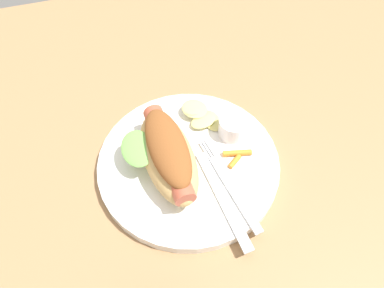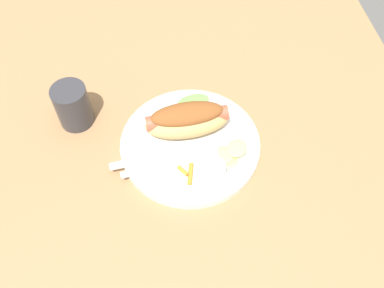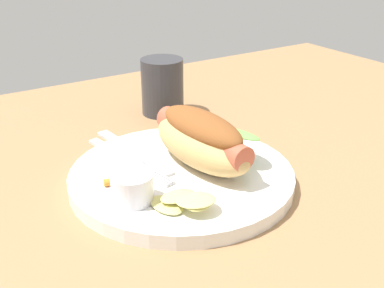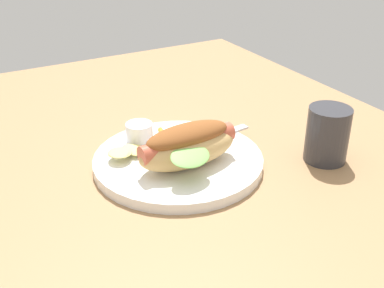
% 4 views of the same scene
% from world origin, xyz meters
% --- Properties ---
extents(ground_plane, '(1.20, 0.90, 0.02)m').
position_xyz_m(ground_plane, '(0.00, 0.00, -0.01)').
color(ground_plane, '#9E754C').
extents(plate, '(0.26, 0.26, 0.02)m').
position_xyz_m(plate, '(-0.03, 0.02, 0.01)').
color(plate, white).
rests_on(plate, ground_plane).
extents(hot_dog, '(0.10, 0.16, 0.06)m').
position_xyz_m(hot_dog, '(-0.01, 0.02, 0.05)').
color(hot_dog, tan).
rests_on(hot_dog, plate).
extents(sauce_ramekin, '(0.04, 0.04, 0.03)m').
position_xyz_m(sauce_ramekin, '(-0.11, -0.01, 0.03)').
color(sauce_ramekin, white).
rests_on(sauce_ramekin, plate).
extents(fork, '(0.04, 0.16, 0.00)m').
position_xyz_m(fork, '(-0.08, 0.07, 0.02)').
color(fork, silver).
rests_on(fork, plate).
extents(knife, '(0.03, 0.15, 0.00)m').
position_xyz_m(knife, '(-0.06, 0.09, 0.02)').
color(knife, silver).
rests_on(knife, plate).
extents(chips_pile, '(0.06, 0.07, 0.02)m').
position_xyz_m(chips_pile, '(-0.07, -0.05, 0.02)').
color(chips_pile, '#D6CF76').
rests_on(chips_pile, plate).
extents(carrot_garnish, '(0.04, 0.03, 0.01)m').
position_xyz_m(carrot_garnish, '(-0.10, 0.03, 0.02)').
color(carrot_garnish, orange).
rests_on(carrot_garnish, plate).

